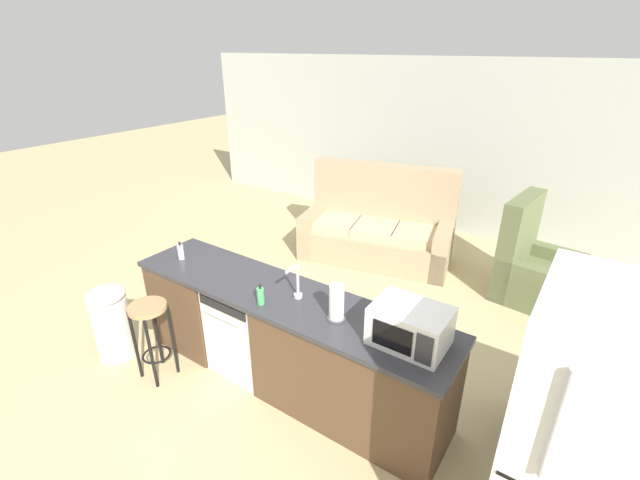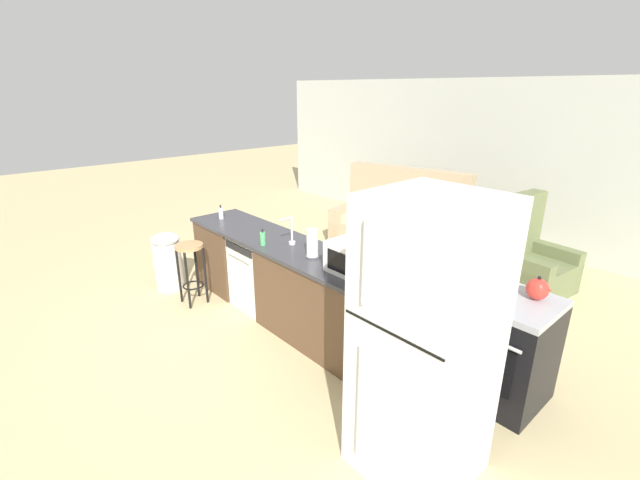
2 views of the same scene
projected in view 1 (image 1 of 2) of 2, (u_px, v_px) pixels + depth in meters
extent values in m
plane|color=tan|center=(273.00, 373.00, 3.93)|extent=(24.00, 24.00, 0.00)
cube|color=beige|center=(466.00, 151.00, 6.38)|extent=(10.00, 0.06, 2.60)
cube|color=brown|center=(199.00, 302.00, 4.22)|extent=(0.75, 0.62, 0.86)
cube|color=brown|center=(352.00, 372.00, 3.32)|extent=(1.55, 0.62, 0.86)
cube|color=#333338|center=(282.00, 296.00, 3.48)|extent=(2.94, 0.66, 0.04)
cube|color=black|center=(286.00, 376.00, 3.83)|extent=(2.86, 0.56, 0.08)
cube|color=white|center=(250.00, 326.00, 3.88)|extent=(0.58, 0.58, 0.84)
cube|color=black|center=(222.00, 308.00, 3.51)|extent=(0.52, 0.01, 0.08)
cylinder|color=#B2B2B7|center=(222.00, 319.00, 3.54)|extent=(0.44, 0.02, 0.02)
cube|color=black|center=(583.00, 414.00, 2.95)|extent=(0.76, 0.64, 0.85)
cube|color=black|center=(579.00, 442.00, 2.69)|extent=(0.53, 0.01, 0.43)
cylinder|color=silver|center=(588.00, 418.00, 2.58)|extent=(0.61, 0.03, 0.03)
cube|color=#A8AAB2|center=(600.00, 362.00, 2.77)|extent=(0.76, 0.64, 0.05)
torus|color=black|center=(569.00, 361.00, 2.75)|extent=(0.16, 0.16, 0.01)
torus|color=black|center=(633.00, 382.00, 2.57)|extent=(0.16, 0.16, 0.01)
torus|color=black|center=(574.00, 340.00, 2.94)|extent=(0.16, 0.16, 0.01)
torus|color=black|center=(633.00, 359.00, 2.77)|extent=(0.16, 0.16, 0.01)
cylinder|color=#B2B2B7|center=(556.00, 426.00, 1.49)|extent=(0.02, 0.02, 0.50)
cube|color=white|center=(410.00, 326.00, 2.85)|extent=(0.50, 0.36, 0.28)
cube|color=black|center=(392.00, 338.00, 2.73)|extent=(0.27, 0.01, 0.18)
cube|color=#2D2D33|center=(424.00, 350.00, 2.62)|extent=(0.11, 0.01, 0.21)
cylinder|color=silver|center=(298.00, 296.00, 3.42)|extent=(0.07, 0.07, 0.03)
cylinder|color=silver|center=(298.00, 280.00, 3.36)|extent=(0.02, 0.02, 0.26)
cylinder|color=silver|center=(292.00, 269.00, 3.26)|extent=(0.02, 0.14, 0.02)
cylinder|color=#4C4C51|center=(336.00, 318.00, 3.16)|extent=(0.14, 0.14, 0.01)
cylinder|color=white|center=(337.00, 302.00, 3.10)|extent=(0.11, 0.11, 0.27)
cylinder|color=#4CB266|center=(261.00, 296.00, 3.31)|extent=(0.06, 0.06, 0.14)
cylinder|color=black|center=(260.00, 286.00, 3.28)|extent=(0.02, 0.02, 0.04)
cylinder|color=silver|center=(181.00, 252.00, 4.01)|extent=(0.06, 0.06, 0.14)
cylinder|color=black|center=(179.00, 244.00, 3.98)|extent=(0.02, 0.02, 0.04)
sphere|color=red|center=(637.00, 347.00, 2.73)|extent=(0.17, 0.17, 0.17)
cylinder|color=tan|center=(147.00, 308.00, 3.62)|extent=(0.32, 0.32, 0.04)
cylinder|color=black|center=(135.00, 345.00, 3.74)|extent=(0.03, 0.03, 0.70)
cylinder|color=black|center=(151.00, 355.00, 3.63)|extent=(0.03, 0.03, 0.70)
cylinder|color=black|center=(157.00, 332.00, 3.91)|extent=(0.03, 0.03, 0.70)
cylinder|color=black|center=(173.00, 341.00, 3.80)|extent=(0.03, 0.03, 0.70)
torus|color=black|center=(157.00, 355.00, 3.82)|extent=(0.25, 0.25, 0.02)
cylinder|color=white|center=(113.00, 327.00, 4.04)|extent=(0.34, 0.34, 0.62)
ellipsoid|color=white|center=(105.00, 295.00, 3.89)|extent=(0.35, 0.35, 0.14)
cube|color=tan|center=(375.00, 245.00, 5.94)|extent=(2.15, 1.33, 0.42)
cube|color=tan|center=(383.00, 209.00, 6.04)|extent=(2.00, 0.69, 1.27)
cube|color=tan|center=(315.00, 229.00, 6.20)|extent=(0.40, 0.92, 0.62)
cube|color=tan|center=(443.00, 249.00, 5.60)|extent=(0.40, 0.92, 0.62)
cube|color=beige|center=(337.00, 223.00, 5.97)|extent=(0.69, 0.74, 0.12)
cube|color=beige|center=(376.00, 228.00, 5.78)|extent=(0.69, 0.74, 0.12)
cube|color=beige|center=(416.00, 234.00, 5.60)|extent=(0.69, 0.74, 0.12)
cube|color=#667047|center=(537.00, 283.00, 5.01)|extent=(0.90, 0.94, 0.40)
cube|color=#667047|center=(517.00, 245.00, 5.03)|extent=(0.30, 0.87, 1.20)
cube|color=#667047|center=(528.00, 289.00, 4.75)|extent=(0.81, 0.25, 0.55)
cube|color=#667047|center=(547.00, 267.00, 5.22)|extent=(0.81, 0.25, 0.55)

